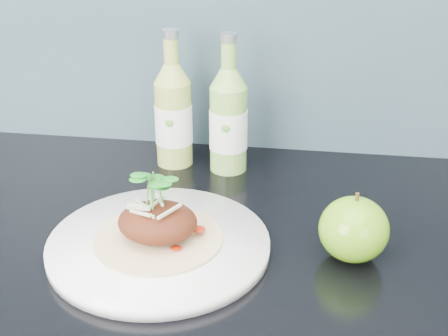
{
  "coord_description": "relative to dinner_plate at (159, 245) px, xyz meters",
  "views": [
    {
      "loc": [
        0.14,
        0.93,
        1.37
      ],
      "look_at": [
        0.03,
        1.68,
        1.0
      ],
      "focal_mm": 50.0,
      "sensor_mm": 36.0,
      "label": 1
    }
  ],
  "objects": [
    {
      "name": "cider_bottle_left",
      "position": [
        -0.04,
        0.27,
        0.08
      ],
      "size": [
        0.08,
        0.08,
        0.23
      ],
      "rotation": [
        0.0,
        0.0,
        -0.27
      ],
      "color": "#A1B34A",
      "rests_on": "kitchen_counter"
    },
    {
      "name": "green_apple",
      "position": [
        0.26,
        0.02,
        0.04
      ],
      "size": [
        0.1,
        0.1,
        0.1
      ],
      "rotation": [
        0.0,
        0.0,
        0.11
      ],
      "color": "#5F9310",
      "rests_on": "kitchen_counter"
    },
    {
      "name": "cider_bottle_right",
      "position": [
        0.06,
        0.26,
        0.08
      ],
      "size": [
        0.06,
        0.07,
        0.23
      ],
      "rotation": [
        0.0,
        0.0,
        -0.02
      ],
      "color": "#80B44B",
      "rests_on": "kitchen_counter"
    },
    {
      "name": "pork_taco",
      "position": [
        -0.0,
        -0.0,
        0.04
      ],
      "size": [
        0.17,
        0.17,
        0.1
      ],
      "color": "tan",
      "rests_on": "dinner_plate"
    },
    {
      "name": "dinner_plate",
      "position": [
        0.0,
        0.0,
        0.0
      ],
      "size": [
        0.36,
        0.36,
        0.02
      ],
      "color": "white",
      "rests_on": "kitchen_counter"
    }
  ]
}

